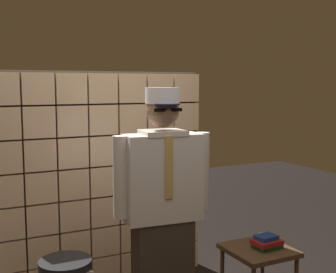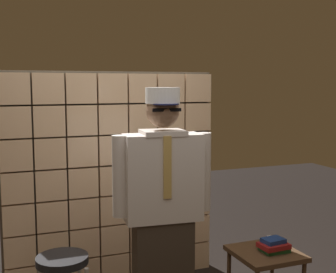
{
  "view_description": "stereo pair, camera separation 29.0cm",
  "coord_description": "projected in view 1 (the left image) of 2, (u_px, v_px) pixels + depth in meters",
  "views": [
    {
      "loc": [
        -1.28,
        -2.42,
        1.86
      ],
      "look_at": [
        0.14,
        0.4,
        1.49
      ],
      "focal_mm": 47.95,
      "sensor_mm": 36.0,
      "label": 1
    },
    {
      "loc": [
        -1.01,
        -2.54,
        1.86
      ],
      "look_at": [
        0.14,
        0.4,
        1.49
      ],
      "focal_mm": 47.95,
      "sensor_mm": 36.0,
      "label": 2
    }
  ],
  "objects": [
    {
      "name": "coffee_mug",
      "position": [
        264.0,
        239.0,
        3.87
      ],
      "size": [
        0.13,
        0.08,
        0.09
      ],
      "color": "silver",
      "rests_on": "side_table"
    },
    {
      "name": "standing_person",
      "position": [
        163.0,
        210.0,
        3.24
      ],
      "size": [
        0.74,
        0.33,
        1.84
      ],
      "rotation": [
        0.0,
        0.0,
        -0.1
      ],
      "color": "#382D23",
      "rests_on": "ground"
    },
    {
      "name": "glass_block_wall",
      "position": [
        103.0,
        181.0,
        4.11
      ],
      "size": [
        2.0,
        0.1,
        2.0
      ],
      "color": "#E0B78C",
      "rests_on": "ground"
    },
    {
      "name": "book_stack",
      "position": [
        267.0,
        242.0,
        3.77
      ],
      "size": [
        0.24,
        0.18,
        0.11
      ],
      "color": "#1E592D",
      "rests_on": "side_table"
    },
    {
      "name": "side_table",
      "position": [
        259.0,
        255.0,
        3.79
      ],
      "size": [
        0.52,
        0.52,
        0.48
      ],
      "color": "#513823",
      "rests_on": "ground"
    }
  ]
}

